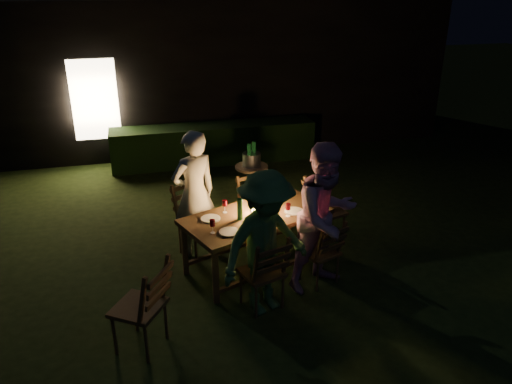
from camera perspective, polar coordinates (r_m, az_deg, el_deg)
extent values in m
plane|color=black|center=(7.42, 4.18, -5.71)|extent=(40.00, 40.00, 0.00)
cube|color=black|center=(12.67, -4.68, 14.19)|extent=(10.00, 4.00, 3.20)
cube|color=#FFE5B2|center=(10.61, -17.96, 9.99)|extent=(0.90, 0.06, 1.60)
cube|color=black|center=(10.51, -4.81, 5.55)|extent=(4.20, 0.70, 0.80)
cube|color=#472F17|center=(6.46, 0.01, -2.81)|extent=(2.08, 1.54, 0.06)
cube|color=#472F17|center=(5.97, -4.64, -9.72)|extent=(0.07, 0.07, 0.69)
cube|color=#472F17|center=(6.55, -8.13, -6.66)|extent=(0.07, 0.07, 0.69)
cube|color=#472F17|center=(6.86, 7.76, -5.16)|extent=(0.07, 0.07, 0.69)
cube|color=#472F17|center=(7.38, 3.73, -2.86)|extent=(0.07, 0.07, 0.69)
cube|color=#472F17|center=(5.84, 0.67, -9.18)|extent=(0.55, 0.54, 0.04)
cube|color=#472F17|center=(5.55, 1.74, -7.62)|extent=(0.47, 0.27, 0.52)
cube|color=#472F17|center=(6.35, 7.31, -6.86)|extent=(0.52, 0.51, 0.04)
cube|color=#472F17|center=(6.11, 8.55, -5.40)|extent=(0.43, 0.28, 0.48)
cube|color=#472F17|center=(6.94, -6.63, -3.49)|extent=(0.63, 0.62, 0.04)
cube|color=#472F17|center=(6.96, -7.74, -0.73)|extent=(0.49, 0.36, 0.55)
cube|color=#472F17|center=(7.43, 0.14, -1.87)|extent=(0.54, 0.52, 0.04)
cube|color=#472F17|center=(7.46, -0.67, 0.48)|extent=(0.44, 0.28, 0.49)
cube|color=#472F17|center=(7.30, 8.06, -2.22)|extent=(0.56, 0.58, 0.04)
cube|color=#472F17|center=(7.06, 6.92, -0.42)|extent=(0.29, 0.49, 0.55)
cube|color=#472F17|center=(5.36, -13.30, -12.71)|extent=(0.65, 0.66, 0.04)
cube|color=#472F17|center=(5.09, -11.60, -10.47)|extent=(0.40, 0.49, 0.57)
imported|color=beige|center=(6.82, -7.07, -0.20)|extent=(0.76, 0.63, 1.78)
imported|color=#B37BA0|center=(6.06, 8.00, -2.89)|extent=(1.10, 0.99, 1.87)
imported|color=#3A6B35|center=(5.58, 1.11, -5.95)|extent=(1.27, 1.00, 1.73)
cube|color=white|center=(6.50, 0.12, -2.18)|extent=(0.15, 0.15, 0.03)
cube|color=white|center=(6.37, 0.12, 0.43)|extent=(0.16, 0.16, 0.03)
cylinder|color=#FF9E3F|center=(6.45, 0.12, -1.25)|extent=(0.09, 0.09, 0.18)
cylinder|color=white|center=(6.34, -5.21, -3.03)|extent=(0.25, 0.25, 0.01)
cylinder|color=white|center=(6.00, -3.07, -4.56)|extent=(0.25, 0.25, 0.01)
cylinder|color=white|center=(6.84, 2.03, -0.90)|extent=(0.25, 0.25, 0.01)
cylinder|color=white|center=(6.53, 4.36, -2.19)|extent=(0.25, 0.25, 0.01)
cylinder|color=#0F471E|center=(6.25, -1.86, -1.98)|extent=(0.07, 0.07, 0.28)
cube|color=red|center=(6.13, 0.60, -3.93)|extent=(0.18, 0.14, 0.01)
cube|color=red|center=(6.53, 5.48, -2.23)|extent=(0.18, 0.14, 0.01)
cube|color=black|center=(5.91, -3.23, -5.07)|extent=(0.14, 0.07, 0.01)
cylinder|color=brown|center=(8.25, -0.51, 2.88)|extent=(0.54, 0.54, 0.04)
cylinder|color=brown|center=(8.38, -0.50, 0.60)|extent=(0.06, 0.06, 0.71)
cylinder|color=#A5A8AD|center=(8.21, -0.51, 3.74)|extent=(0.30, 0.30, 0.22)
cylinder|color=#0F471E|center=(8.14, -0.79, 3.95)|extent=(0.07, 0.07, 0.32)
cylinder|color=#0F471E|center=(8.24, -0.24, 4.18)|extent=(0.07, 0.07, 0.32)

